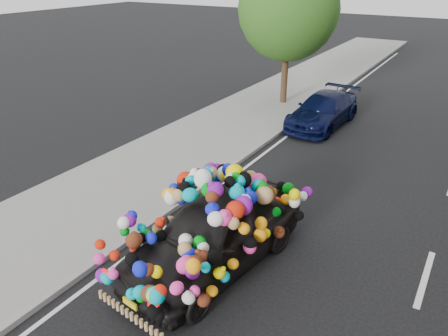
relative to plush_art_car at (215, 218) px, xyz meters
name	(u,v)px	position (x,y,z in m)	size (l,w,h in m)	color
ground	(264,227)	(0.26, 1.76, -1.11)	(100.00, 100.00, 0.00)	black
sidewalk	(129,183)	(-4.04, 1.76, -1.05)	(4.00, 60.00, 0.12)	gray
kerb	(184,200)	(-2.09, 1.76, -1.04)	(0.15, 60.00, 0.13)	gray
lane_markings	(425,278)	(3.86, 1.76, -1.10)	(6.00, 50.00, 0.01)	silver
tree_near_sidewalk	(288,9)	(-3.54, 11.26, 2.91)	(4.20, 4.20, 6.13)	#332114
plush_art_car	(215,218)	(0.00, 0.00, 0.00)	(2.78, 4.90, 2.16)	black
navy_sedan	(323,110)	(-1.08, 9.47, -0.50)	(1.71, 4.20, 1.22)	black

